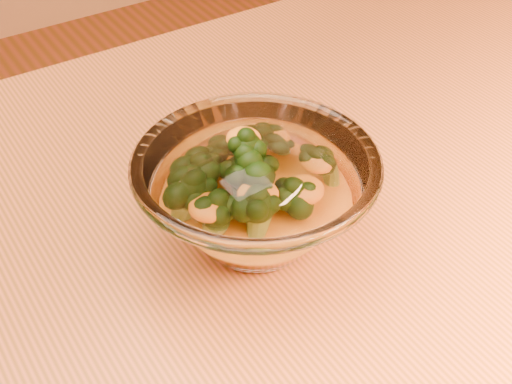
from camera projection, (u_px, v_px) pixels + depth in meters
table at (237, 371)px, 0.60m from camera, size 1.20×0.80×0.75m
glass_bowl at (256, 196)px, 0.55m from camera, size 0.19×0.19×0.08m
cheese_sauce at (256, 213)px, 0.57m from camera, size 0.11×0.11×0.03m
broccoli_heap at (245, 182)px, 0.55m from camera, size 0.13×0.11×0.07m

